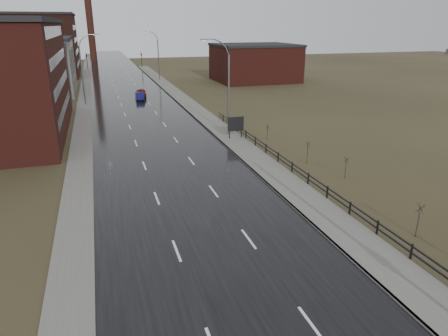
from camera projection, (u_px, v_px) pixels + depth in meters
road at (135, 104)px, 67.56m from camera, size 14.00×300.00×0.06m
sidewalk_right at (230, 137)px, 47.54m from camera, size 3.20×180.00×0.18m
curb_right at (217, 139)px, 47.11m from camera, size 0.16×180.00×0.18m
sidewalk_left at (84, 107)px, 65.24m from camera, size 2.40×260.00×0.12m
warehouse_mid at (29, 66)px, 76.85m from camera, size 16.32×20.40×10.50m
warehouse_far at (22, 45)px, 101.51m from camera, size 26.52×24.48×15.50m
building_right at (255, 63)px, 94.42m from camera, size 18.36×16.32×8.50m
smokestack at (89, 16)px, 141.36m from camera, size 2.70×2.70×30.70m
streetlight_right_mid at (226, 88)px, 46.46m from camera, size 3.36×0.28×11.35m
streetlight_left at (84, 69)px, 65.21m from camera, size 3.36×0.28×11.35m
streetlight_right_far at (157, 55)px, 94.90m from camera, size 3.36×0.28×11.35m
guardrail at (312, 180)px, 32.84m from camera, size 0.10×53.05×1.10m
shrub_c at (419, 219)px, 25.18m from camera, size 0.54×0.57×2.29m
shrub_d at (346, 167)px, 34.84m from camera, size 0.47×0.50×1.98m
shrub_e at (308, 152)px, 38.57m from camera, size 0.54×0.57×2.26m
shrub_f at (268, 132)px, 46.57m from camera, size 0.44×0.46×1.84m
billboard at (236, 125)px, 46.42m from camera, size 1.94×0.17×2.73m
traffic_light_left at (86, 54)px, 117.58m from camera, size 0.58×2.73×5.30m
traffic_light_right at (141, 53)px, 122.10m from camera, size 0.58×2.73×5.30m
car_near at (140, 97)px, 70.92m from camera, size 1.55×4.11×1.34m
car_far at (141, 93)px, 74.50m from camera, size 2.13×4.60×1.53m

